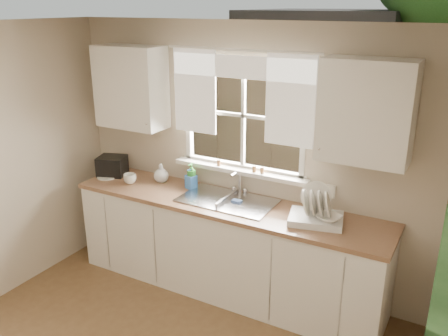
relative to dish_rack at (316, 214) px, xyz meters
The scene contains 19 objects.
room_walls 1.97m from the dish_rack, 116.04° to the right, with size 3.62×4.02×2.50m.
ceiling 2.42m from the dish_rack, 116.91° to the right, with size 3.60×4.00×0.02m, color silver.
window 1.04m from the dish_rack, 159.79° to the left, with size 1.38×0.16×1.06m.
curtains 1.31m from the dish_rack, 162.88° to the left, with size 1.50×0.03×0.81m.
base_cabinets 1.02m from the dish_rack, behind, with size 3.00×0.62×0.87m, color white.
countertop 0.86m from the dish_rack, behind, with size 3.04×0.65×0.04m, color #8C6446.
upper_cabinet_left 2.19m from the dish_rack, behind, with size 0.70×0.33×0.80m, color white.
upper_cabinet_right 0.93m from the dish_rack, 25.26° to the left, with size 0.70×0.33×0.80m, color white.
wall_outlet 0.32m from the dish_rack, 85.33° to the left, with size 0.08×0.01×0.12m, color beige.
sill_jars 0.86m from the dish_rack, 162.30° to the left, with size 0.50×0.04×0.06m.
sink 0.87m from the dish_rack, behind, with size 0.88×0.52×0.40m.
dish_rack is the anchor object (origin of this frame).
bowl 0.13m from the dish_rack, 21.74° to the right, with size 0.19×0.19×0.05m, color white.
soap_bottle_a 1.32m from the dish_rack, behind, with size 0.10×0.10×0.25m, color green.
soap_bottle_b 1.32m from the dish_rack, behind, with size 0.09×0.09×0.20m, color #3674CC.
soap_bottle_c 1.68m from the dish_rack, behind, with size 0.15×0.15×0.19m, color beige.
saucer 2.26m from the dish_rack, behind, with size 0.20×0.20×0.01m, color silver.
cup 1.93m from the dish_rack, behind, with size 0.13×0.13×0.10m, color silver.
black_appliance 2.26m from the dish_rack, behind, with size 0.28×0.24×0.20m, color black.
Camera 1 is at (1.93, -1.82, 2.64)m, focal length 38.00 mm.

